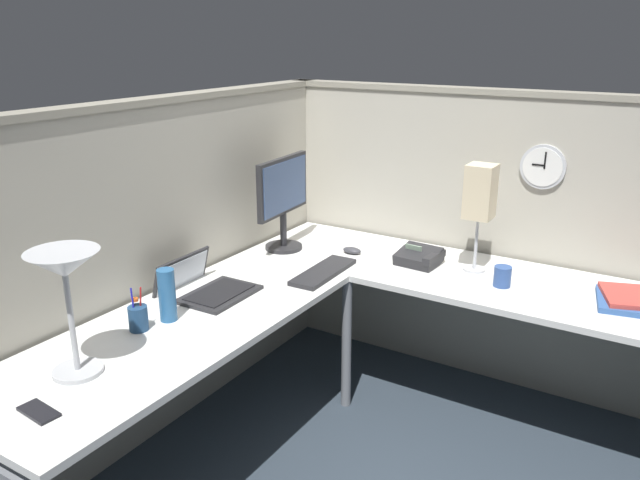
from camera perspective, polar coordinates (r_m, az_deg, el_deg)
ground_plane at (r=3.22m, az=3.47°, el=-16.74°), size 6.80×6.80×0.00m
cubicle_wall_back at (r=3.06m, az=-14.11°, el=-2.43°), size 2.57×0.12×1.58m
cubicle_wall_right at (r=3.51m, az=14.31°, el=0.24°), size 0.12×2.37×1.58m
desk at (r=2.77m, az=3.15°, el=-7.79°), size 2.35×2.15×0.73m
monitor at (r=3.34m, az=-3.36°, el=3.97°), size 0.46×0.20×0.50m
laptop at (r=2.90m, az=-10.58°, el=-4.18°), size 0.35×0.39×0.22m
keyboard at (r=3.06m, az=0.31°, el=-2.91°), size 0.43×0.15×0.02m
computer_mouse at (r=3.34m, az=2.91°, el=-0.95°), size 0.06×0.10×0.03m
desk_lamp_dome at (r=2.22m, az=-22.11°, el=-2.94°), size 0.24×0.24×0.44m
pen_cup at (r=2.59m, az=-16.15°, el=-6.78°), size 0.08×0.08×0.18m
cell_phone at (r=2.19m, az=-24.14°, el=-14.02°), size 0.08×0.15×0.01m
thermos_flask at (r=2.62m, az=-13.69°, el=-4.87°), size 0.07×0.07×0.22m
office_phone at (r=3.21m, az=9.05°, el=-1.58°), size 0.20×0.22×0.11m
book_stack at (r=3.03m, az=25.89°, el=-4.85°), size 0.33×0.27×0.04m
desk_lamp_paper at (r=3.09m, az=14.31°, el=3.98°), size 0.13×0.13×0.53m
coffee_mug at (r=3.02m, az=16.20°, el=-3.19°), size 0.08×0.08×0.10m
wall_clock at (r=3.28m, az=19.57°, el=6.28°), size 0.04×0.22×0.22m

